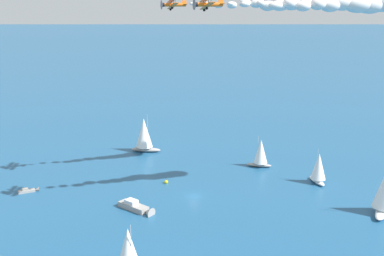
% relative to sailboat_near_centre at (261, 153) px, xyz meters
% --- Properties ---
extents(ground_plane, '(2000.00, 2000.00, 0.00)m').
position_rel_sailboat_near_centre_xyz_m(ground_plane, '(-1.32, 31.05, -4.56)').
color(ground_plane, '#1E517A').
extents(sailboat_near_centre, '(7.74, 6.06, 9.98)m').
position_rel_sailboat_near_centre_xyz_m(sailboat_near_centre, '(0.00, 0.00, 0.00)').
color(sailboat_near_centre, '#9E9993').
rests_on(sailboat_near_centre, ground_plane).
extents(motorboat_far_port, '(10.66, 3.84, 3.03)m').
position_rel_sailboat_near_centre_xyz_m(motorboat_far_port, '(2.45, 47.22, -3.74)').
color(motorboat_far_port, '#9E9993').
rests_on(motorboat_far_port, ground_plane).
extents(motorboat_far_stbd, '(3.29, 5.58, 1.58)m').
position_rel_sailboat_near_centre_xyz_m(motorboat_far_stbd, '(32.67, 60.45, -4.13)').
color(motorboat_far_stbd, '#9E9993').
rests_on(motorboat_far_stbd, ground_plane).
extents(sailboat_inshore, '(7.76, 6.10, 10.02)m').
position_rel_sailboat_near_centre_xyz_m(sailboat_inshore, '(-19.88, -0.49, 0.02)').
color(sailboat_inshore, white).
rests_on(sailboat_inshore, ground_plane).
extents(sailboat_ahead, '(7.88, 4.46, 10.05)m').
position_rel_sailboat_near_centre_xyz_m(sailboat_ahead, '(-17.21, 65.19, 0.03)').
color(sailboat_ahead, '#23478C').
rests_on(sailboat_ahead, ground_plane).
extents(sailboat_mid_cluster, '(10.02, 8.44, 13.27)m').
position_rel_sailboat_near_centre_xyz_m(sailboat_mid_cluster, '(37.63, 15.64, 1.50)').
color(sailboat_mid_cluster, '#9E9993').
rests_on(sailboat_mid_cluster, ground_plane).
extents(marker_buoy, '(1.10, 1.10, 2.10)m').
position_rel_sailboat_near_centre_xyz_m(marker_buoy, '(10.80, 30.02, -4.17)').
color(marker_buoy, yellow).
rests_on(marker_buoy, ground_plane).
extents(biplane_lead, '(7.13, 7.08, 3.68)m').
position_rel_sailboat_near_centre_xyz_m(biplane_lead, '(-10.61, 36.42, 45.19)').
color(biplane_lead, orange).
extents(smoke_trail_lead, '(23.98, 40.28, 5.57)m').
position_rel_sailboat_near_centre_xyz_m(smoke_trail_lead, '(-28.01, 4.17, 44.97)').
color(smoke_trail_lead, silver).
extents(biplane_wingman, '(7.13, 7.08, 3.68)m').
position_rel_sailboat_near_centre_xyz_m(biplane_wingman, '(9.32, 28.05, 44.94)').
color(biplane_wingman, orange).
extents(smoke_trail_wingman, '(19.60, 33.91, 4.75)m').
position_rel_sailboat_near_centre_xyz_m(smoke_trail_wingman, '(-5.19, 0.63, 44.85)').
color(smoke_trail_wingman, silver).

